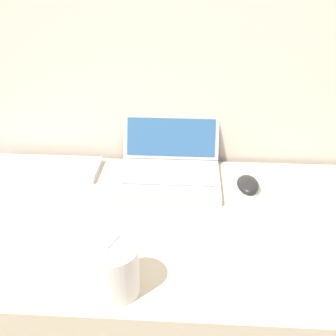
{
  "coord_description": "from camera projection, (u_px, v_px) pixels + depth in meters",
  "views": [
    {
      "loc": [
        0.06,
        -0.52,
        1.38
      ],
      "look_at": [
        0.0,
        0.46,
        0.81
      ],
      "focal_mm": 42.0,
      "sensor_mm": 36.0,
      "label": 1
    }
  ],
  "objects": [
    {
      "name": "laptop",
      "position": [
        170.0,
        159.0,
        1.24
      ],
      "size": [
        0.32,
        0.33,
        0.23
      ],
      "color": "#ADADB2",
      "rests_on": "desk"
    },
    {
      "name": "computer_mouse",
      "position": [
        248.0,
        185.0,
        1.18
      ],
      "size": [
        0.07,
        0.11,
        0.03
      ],
      "color": "white",
      "rests_on": "desk"
    },
    {
      "name": "external_keyboard",
      "position": [
        29.0,
        168.0,
        1.28
      ],
      "size": [
        0.46,
        0.15,
        0.02
      ],
      "color": "silver",
      "rests_on": "desk"
    },
    {
      "name": "desk",
      "position": [
        165.0,
        311.0,
        1.24
      ],
      "size": [
        1.18,
        0.66,
        0.73
      ],
      "color": "beige",
      "rests_on": "ground_plane"
    },
    {
      "name": "drink_cup",
      "position": [
        115.0,
        270.0,
        0.81
      ],
      "size": [
        0.1,
        0.1,
        0.17
      ],
      "color": "silver",
      "rests_on": "desk"
    }
  ]
}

